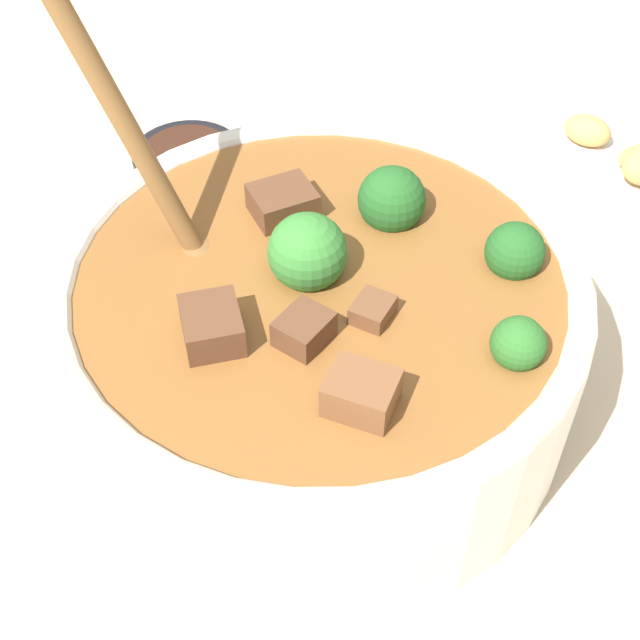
% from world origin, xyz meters
% --- Properties ---
extents(ground_plane, '(4.00, 4.00, 0.00)m').
position_xyz_m(ground_plane, '(0.00, 0.00, 0.00)').
color(ground_plane, '#C6B293').
extents(stew_bowl, '(0.30, 0.30, 0.30)m').
position_xyz_m(stew_bowl, '(-0.00, 0.00, 0.06)').
color(stew_bowl, white).
rests_on(stew_bowl, ground_plane).
extents(condiment_bowl, '(0.08, 0.08, 0.03)m').
position_xyz_m(condiment_bowl, '(-0.23, -0.08, 0.02)').
color(condiment_bowl, black).
rests_on(condiment_bowl, ground_plane).
extents(food_plate, '(0.23, 0.23, 0.05)m').
position_xyz_m(food_plate, '(-0.19, 0.28, 0.01)').
color(food_plate, silver).
rests_on(food_plate, ground_plane).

